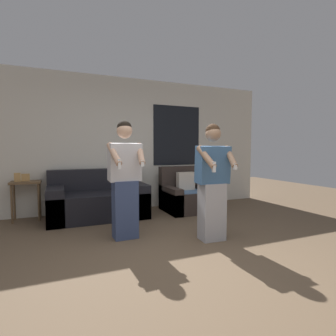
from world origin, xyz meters
name	(u,v)px	position (x,y,z in m)	size (l,w,h in m)	color
ground_plane	(181,268)	(0.00, 0.00, 0.00)	(14.00, 14.00, 0.00)	brown
wall_back	(120,144)	(0.02, 2.96, 1.35)	(6.69, 0.07, 2.70)	beige
couch	(98,201)	(-0.51, 2.46, 0.31)	(1.71, 0.93, 0.87)	black
armchair	(186,196)	(1.22, 2.33, 0.30)	(0.90, 0.86, 0.89)	#332823
side_table	(26,189)	(-1.70, 2.72, 0.56)	(0.49, 0.36, 0.84)	brown
person_left	(125,180)	(-0.31, 1.16, 0.82)	(0.50, 0.47, 1.64)	#384770
person_right	(213,183)	(0.77, 0.63, 0.79)	(0.50, 0.48, 1.59)	#B2B2B7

